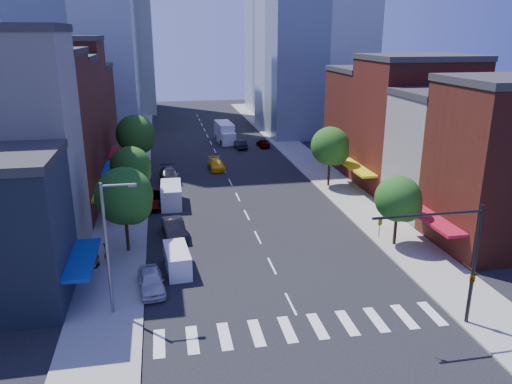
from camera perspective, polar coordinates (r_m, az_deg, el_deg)
ground at (r=35.50m, az=3.99°, el=-12.64°), size 220.00×220.00×0.00m
sidewalk_left at (r=71.94m, az=-13.99°, el=2.85°), size 5.00×120.00×0.15m
sidewalk_right at (r=74.70m, az=5.53°, el=3.84°), size 5.00×120.00×0.15m
crosswalk at (r=33.05m, az=5.35°, el=-15.19°), size 19.00×3.00×0.01m
bldg_left_2 at (r=52.63m, az=-24.89°, el=5.22°), size 12.00×9.00×16.00m
bldg_left_3 at (r=60.86m, az=-23.03°, el=6.47°), size 12.00×8.00×15.00m
bldg_left_4 at (r=68.93m, az=-21.75°, el=8.65°), size 12.00×9.00×17.00m
bldg_left_5 at (r=78.47m, az=-20.37°, el=8.28°), size 12.00×10.00×13.00m
bldg_right_1 at (r=54.53m, az=21.82°, el=3.83°), size 12.00×8.00×12.00m
bldg_right_2 at (r=61.83m, az=17.59°, el=7.22°), size 12.00×10.00×15.00m
bldg_right_3 at (r=70.83m, az=13.74°, el=7.96°), size 12.00×10.00×13.00m
traffic_signal at (r=33.81m, az=22.88°, el=-7.80°), size 7.24×2.24×8.00m
streetlight at (r=33.28m, az=-16.43°, el=-5.38°), size 2.25×0.25×9.00m
tree_left_near at (r=42.66m, az=-14.64°, el=-0.69°), size 4.80×4.80×7.30m
tree_left_mid at (r=53.29m, az=-13.96°, el=2.65°), size 4.20×4.20×6.65m
tree_left_far at (r=66.78m, az=-13.48°, el=6.28°), size 5.00×5.00×7.75m
tree_right_near at (r=44.54m, az=16.13°, el=-0.95°), size 4.00×4.00×6.20m
tree_right_far at (r=60.32m, az=8.61°, el=5.04°), size 4.60×4.60×7.20m
parked_car_front at (r=37.50m, az=-11.91°, el=-9.92°), size 2.25×4.63×1.52m
parked_car_second at (r=46.43m, az=-9.33°, el=-4.12°), size 2.34×5.17×1.65m
parked_car_third at (r=54.98m, az=-11.72°, el=-0.84°), size 2.73×5.50×1.50m
parked_car_rear at (r=63.80m, az=-9.88°, el=1.93°), size 2.61×5.79×1.65m
cargo_van_near at (r=39.84m, az=-8.97°, el=-7.75°), size 2.12×4.54×1.88m
cargo_van_far at (r=54.73m, az=-9.66°, el=-0.38°), size 2.31×5.45×2.30m
taxi at (r=68.71m, az=-4.56°, el=3.17°), size 2.12×4.86×1.39m
traffic_car_oncoming at (r=81.15m, az=-1.80°, el=5.49°), size 1.87×4.40×1.41m
traffic_car_far at (r=82.12m, az=0.82°, el=5.60°), size 1.79×3.91×1.30m
box_truck at (r=86.14m, az=-3.57°, el=6.75°), size 2.86×8.23×3.27m
pedestrian_near at (r=42.25m, az=-16.71°, el=-6.65°), size 0.49×0.68×1.74m
pedestrian_far at (r=41.66m, az=-17.98°, el=-7.02°), size 0.95×1.08×1.88m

